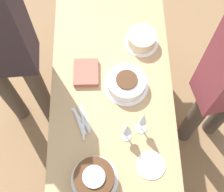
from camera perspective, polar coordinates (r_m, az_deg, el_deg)
The scene contains 10 objects.
ground_plane at distance 2.50m, azimuth 0.00°, elevation -7.29°, with size 12.00×12.00×0.00m, color #8E6B47.
dining_table at distance 1.92m, azimuth 0.00°, elevation -2.05°, with size 1.61×0.72×0.73m.
cake_center_white at distance 1.81m, azimuth 2.65°, elevation 2.42°, with size 0.27×0.27×0.09m.
cake_front_chocolate at distance 1.64m, azimuth -3.25°, elevation -14.80°, with size 0.25×0.25×0.10m.
cake_back_decorated at distance 1.97m, azimuth 5.45°, elevation 10.33°, with size 0.22×0.22×0.09m.
wine_glass_near at distance 1.61m, azimuth 2.82°, elevation -6.07°, with size 0.06×0.06×0.19m.
wine_glass_far at distance 1.62m, azimuth 5.72°, elevation -4.27°, with size 0.07×0.07×0.22m.
dessert_plate_right at distance 1.70m, azimuth 7.09°, elevation -12.43°, with size 0.16×0.16×0.01m.
fork_pile at distance 1.76m, azimuth -5.51°, elevation -4.50°, with size 0.22×0.12×0.02m.
napkin_stack at distance 1.87m, azimuth -4.76°, elevation 4.30°, with size 0.17×0.15×0.03m.
Camera 1 is at (0.71, -0.02, 2.39)m, focal length 50.00 mm.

